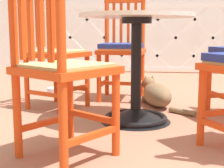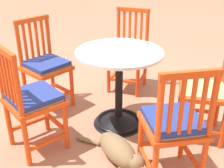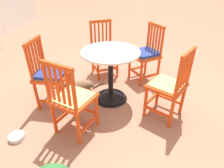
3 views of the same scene
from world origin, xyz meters
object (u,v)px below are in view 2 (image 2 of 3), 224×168
at_px(cafe_table, 119,97).
at_px(orange_chair_tucked_in, 174,125).
at_px(orange_chair_by_planter, 129,53).
at_px(tabby_cat, 120,152).
at_px(orange_chair_at_corner, 31,101).
at_px(orange_chair_near_fence, 45,66).
at_px(orange_chair_facing_out, 207,91).

height_order(cafe_table, orange_chair_tucked_in, orange_chair_tucked_in).
relative_size(orange_chair_by_planter, tabby_cat, 1.39).
distance_m(orange_chair_at_corner, orange_chair_by_planter, 1.40).
height_order(orange_chair_tucked_in, tabby_cat, orange_chair_tucked_in).
distance_m(cafe_table, orange_chair_by_planter, 0.80).
bearing_deg(cafe_table, orange_chair_near_fence, -39.17).
bearing_deg(orange_chair_near_fence, tabby_cat, 115.34).
height_order(cafe_table, orange_chair_facing_out, orange_chair_facing_out).
bearing_deg(cafe_table, orange_chair_at_corner, 13.57).
distance_m(orange_chair_near_fence, tabby_cat, 1.21).
distance_m(orange_chair_tucked_in, tabby_cat, 0.53).
xyz_separation_m(orange_chair_tucked_in, orange_chair_facing_out, (-0.50, -0.42, -0.01)).
distance_m(orange_chair_tucked_in, orange_chair_by_planter, 1.50).
distance_m(orange_chair_by_planter, tabby_cat, 1.38).
xyz_separation_m(orange_chair_near_fence, orange_chair_at_corner, (0.13, 0.70, 0.00)).
height_order(orange_chair_at_corner, orange_chair_tucked_in, same).
xyz_separation_m(orange_chair_by_planter, tabby_cat, (0.44, 1.26, -0.34)).
distance_m(orange_chair_near_fence, orange_chair_by_planter, 0.96).
relative_size(orange_chair_near_fence, orange_chair_at_corner, 1.00).
bearing_deg(orange_chair_tucked_in, orange_chair_near_fence, -57.89).
relative_size(cafe_table, orange_chair_facing_out, 0.83).
bearing_deg(cafe_table, orange_chair_by_planter, -113.01).
distance_m(cafe_table, orange_chair_tucked_in, 0.81).
xyz_separation_m(cafe_table, orange_chair_by_planter, (-0.31, -0.72, 0.15)).
relative_size(cafe_table, tabby_cat, 1.16).
xyz_separation_m(orange_chair_near_fence, orange_chair_tucked_in, (-0.81, 1.28, 0.00)).
distance_m(orange_chair_at_corner, orange_chair_tucked_in, 1.11).
relative_size(orange_chair_tucked_in, orange_chair_facing_out, 1.00).
bearing_deg(orange_chair_tucked_in, orange_chair_by_planter, -94.99).
bearing_deg(orange_chair_tucked_in, orange_chair_facing_out, -139.73).
distance_m(cafe_table, orange_chair_facing_out, 0.78).
relative_size(orange_chair_at_corner, tabby_cat, 1.39).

